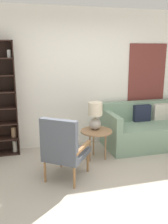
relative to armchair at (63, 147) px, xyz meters
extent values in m
plane|color=#B2A899|center=(0.54, -0.56, -0.54)|extent=(14.00, 14.00, 0.00)
cube|color=white|center=(0.54, 1.47, 0.81)|extent=(6.40, 0.06, 2.70)
cube|color=brown|center=(2.09, 1.43, 0.88)|extent=(0.84, 0.02, 1.24)
cube|color=black|center=(-0.62, 1.29, 0.50)|extent=(0.02, 0.30, 2.07)
cylinder|color=beige|center=(-0.70, 1.29, -0.41)|extent=(0.09, 0.09, 0.22)
cylinder|color=#8C6B4C|center=(-0.70, 1.29, -0.13)|extent=(0.10, 0.10, 0.20)
cylinder|color=white|center=(-0.69, 1.29, 1.31)|extent=(0.07, 0.07, 0.13)
cylinder|color=olive|center=(0.43, 0.18, -0.37)|extent=(0.04, 0.04, 0.34)
cylinder|color=olive|center=(0.05, 0.46, -0.37)|extent=(0.04, 0.04, 0.34)
cylinder|color=olive|center=(0.11, -0.25, -0.37)|extent=(0.04, 0.04, 0.34)
cylinder|color=olive|center=(-0.27, 0.03, -0.37)|extent=(0.04, 0.04, 0.34)
cube|color=#4C515B|center=(0.08, 0.10, -0.16)|extent=(0.81, 0.82, 0.08)
cube|color=#4C515B|center=(-0.08, -0.10, 0.16)|extent=(0.50, 0.41, 0.57)
cube|color=olive|center=(0.28, -0.05, -0.02)|extent=(0.37, 0.48, 0.04)
cube|color=olive|center=(-0.13, 0.26, -0.02)|extent=(0.37, 0.48, 0.04)
cube|color=gray|center=(2.09, 0.94, -0.30)|extent=(2.09, 0.90, 0.47)
cube|color=gray|center=(2.09, 1.29, 0.13)|extent=(2.09, 0.20, 0.39)
cube|color=gray|center=(1.10, 0.94, 0.07)|extent=(0.12, 0.90, 0.27)
cube|color=#1E2338|center=(1.87, 1.14, 0.10)|extent=(0.36, 0.12, 0.34)
cube|color=beige|center=(2.32, 1.14, 0.10)|extent=(0.36, 0.12, 0.34)
cylinder|color=#99704C|center=(0.71, 0.61, -0.02)|extent=(0.56, 0.56, 0.02)
cylinder|color=#99704C|center=(0.71, 0.78, -0.28)|extent=(0.03, 0.03, 0.51)
cylinder|color=#99704C|center=(0.57, 0.53, -0.28)|extent=(0.03, 0.03, 0.51)
cylinder|color=#99704C|center=(0.85, 0.53, -0.28)|extent=(0.03, 0.03, 0.51)
ellipsoid|color=#A59E93|center=(0.71, 0.67, 0.10)|extent=(0.21, 0.21, 0.20)
cylinder|color=tan|center=(0.71, 0.67, 0.23)|extent=(0.02, 0.02, 0.06)
cylinder|color=beige|center=(0.71, 0.67, 0.37)|extent=(0.25, 0.25, 0.23)
camera|label=1|loc=(-0.60, -3.35, 1.38)|focal=40.00mm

